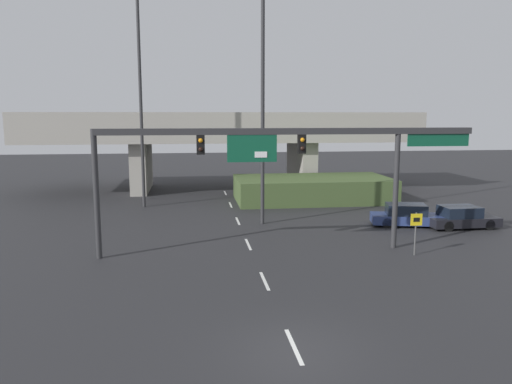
% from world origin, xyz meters
% --- Properties ---
extents(ground_plane, '(160.00, 160.00, 0.00)m').
position_xyz_m(ground_plane, '(0.00, 0.00, 0.00)').
color(ground_plane, '#262628').
extents(lane_markings, '(0.14, 32.97, 0.01)m').
position_xyz_m(lane_markings, '(0.00, 15.45, 0.00)').
color(lane_markings, silver).
rests_on(lane_markings, ground).
extents(signal_gantry, '(19.23, 0.44, 6.34)m').
position_xyz_m(signal_gantry, '(1.47, 10.69, 5.22)').
color(signal_gantry, '#2D2D30').
rests_on(signal_gantry, ground).
extents(speed_limit_sign, '(0.60, 0.11, 2.18)m').
position_xyz_m(speed_limit_sign, '(8.06, 9.20, 1.43)').
color(speed_limit_sign, '#4C4C4C').
rests_on(speed_limit_sign, ground).
extents(highway_light_pole_near, '(0.70, 0.36, 17.85)m').
position_xyz_m(highway_light_pole_near, '(1.51, 17.49, 9.31)').
color(highway_light_pole_near, '#2D2D30').
rests_on(highway_light_pole_near, ground).
extents(highway_light_pole_far, '(0.70, 0.36, 15.62)m').
position_xyz_m(highway_light_pole_far, '(-6.65, 24.69, 8.19)').
color(highway_light_pole_far, '#2D2D30').
rests_on(highway_light_pole_far, ground).
extents(overpass_bridge, '(35.77, 9.55, 7.22)m').
position_xyz_m(overpass_bridge, '(0.00, 33.36, 5.03)').
color(overpass_bridge, '#A39E93').
rests_on(overpass_bridge, ground).
extents(grass_embankment, '(12.54, 6.51, 1.92)m').
position_xyz_m(grass_embankment, '(6.86, 25.78, 0.96)').
color(grass_embankment, '#42562D').
rests_on(grass_embankment, ground).
extents(parked_sedan_near_right, '(4.94, 2.80, 1.40)m').
position_xyz_m(parked_sedan_near_right, '(10.60, 15.71, 0.65)').
color(parked_sedan_near_right, navy).
rests_on(parked_sedan_near_right, ground).
extents(parked_sedan_mid_right, '(4.41, 1.95, 1.37)m').
position_xyz_m(parked_sedan_mid_right, '(13.64, 14.72, 0.64)').
color(parked_sedan_mid_right, black).
rests_on(parked_sedan_mid_right, ground).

